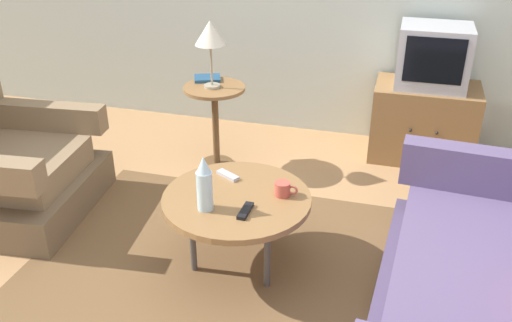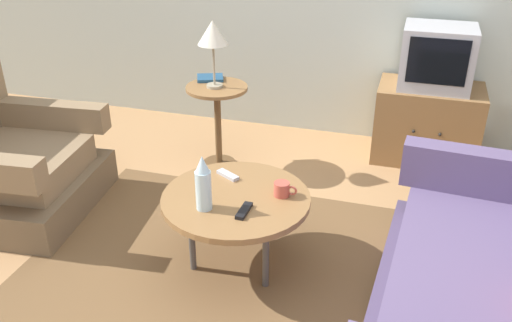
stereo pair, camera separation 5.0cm
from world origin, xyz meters
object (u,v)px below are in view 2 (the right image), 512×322
at_px(armchair, 9,167).
at_px(side_table, 218,110).
at_px(book, 210,78).
at_px(table_lamp, 213,35).
at_px(tv_remote_dark, 244,211).
at_px(tv_remote_silver, 228,175).
at_px(vase, 203,184).
at_px(mug, 282,189).
at_px(coffee_table, 236,201).
at_px(couch, 500,306).
at_px(television, 437,57).
at_px(tv_stand, 427,123).

distance_m(armchair, side_table, 1.48).
xyz_separation_m(armchair, book, (1.01, 1.10, 0.35)).
xyz_separation_m(table_lamp, book, (-0.09, 0.15, -0.37)).
xyz_separation_m(armchair, tv_remote_dark, (1.72, -0.30, 0.16)).
relative_size(armchair, tv_remote_dark, 6.78).
xyz_separation_m(tv_remote_dark, tv_remote_silver, (-0.21, 0.34, 0.00)).
height_order(vase, mug, vase).
bearing_deg(mug, armchair, 177.47).
distance_m(coffee_table, vase, 0.27).
bearing_deg(mug, couch, -19.90).
height_order(tv_remote_dark, book, book).
height_order(couch, table_lamp, table_lamp).
bearing_deg(tv_remote_dark, couch, -96.09).
distance_m(television, mug, 1.83).
bearing_deg(side_table, television, 21.14).
xyz_separation_m(couch, book, (-1.96, 1.58, 0.36)).
distance_m(couch, vase, 1.50).
bearing_deg(coffee_table, book, 116.29).
bearing_deg(side_table, coffee_table, -65.18).
distance_m(side_table, table_lamp, 0.57).
bearing_deg(tv_remote_dark, armchair, 82.07).
height_order(table_lamp, mug, table_lamp).
relative_size(armchair, mug, 8.26).
bearing_deg(vase, television, 59.35).
relative_size(couch, side_table, 2.77).
height_order(vase, tv_remote_dark, vase).
distance_m(armchair, book, 1.53).
xyz_separation_m(coffee_table, book, (-0.62, 1.26, 0.23)).
xyz_separation_m(side_table, tv_stand, (1.51, 0.58, -0.16)).
distance_m(mug, tv_remote_dark, 0.27).
xyz_separation_m(side_table, tv_remote_dark, (0.61, -1.27, 0.01)).
height_order(armchair, tv_stand, armchair).
xyz_separation_m(couch, mug, (-1.10, 0.40, 0.19)).
bearing_deg(television, couch, -80.17).
relative_size(coffee_table, tv_remote_silver, 5.35).
xyz_separation_m(television, table_lamp, (-1.52, -0.60, 0.20)).
relative_size(table_lamp, mug, 3.74).
xyz_separation_m(couch, side_table, (-1.86, 1.45, 0.16)).
relative_size(armchair, book, 4.45).
height_order(mug, book, book).
relative_size(armchair, side_table, 1.65).
bearing_deg(armchair, television, 114.80).
distance_m(side_table, television, 1.66).
distance_m(coffee_table, television, 2.02).
bearing_deg(mug, table_lamp, 126.79).
height_order(table_lamp, tv_remote_silver, table_lamp).
height_order(couch, tv_stand, couch).
distance_m(vase, book, 1.51).
xyz_separation_m(couch, coffee_table, (-1.34, 0.32, 0.12)).
height_order(armchair, coffee_table, armchair).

